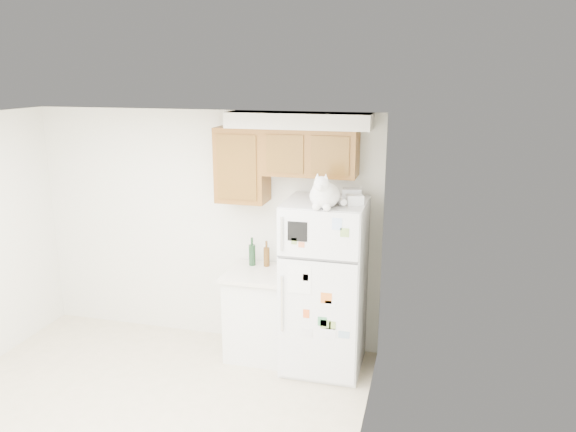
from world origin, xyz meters
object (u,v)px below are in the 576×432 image
(storage_box_front, at_px, (355,200))
(bottle_green, at_px, (252,251))
(bottle_amber, at_px, (267,254))
(refrigerator, at_px, (324,286))
(base_counter, at_px, (259,313))
(storage_box_back, at_px, (352,194))
(cat, at_px, (324,194))

(storage_box_front, distance_m, bottle_green, 1.31)
(bottle_amber, bearing_deg, refrigerator, -19.74)
(storage_box_front, relative_size, bottle_amber, 0.55)
(base_counter, xyz_separation_m, bottle_green, (-0.12, 0.15, 0.61))
(storage_box_back, height_order, storage_box_front, storage_box_back)
(storage_box_back, bearing_deg, refrigerator, -148.95)
(refrigerator, distance_m, storage_box_front, 0.94)
(storage_box_front, bearing_deg, storage_box_back, 84.42)
(base_counter, relative_size, bottle_green, 3.08)
(storage_box_front, distance_m, bottle_amber, 1.20)
(base_counter, height_order, cat, cat)
(cat, bearing_deg, storage_box_front, 39.09)
(base_counter, distance_m, bottle_amber, 0.62)
(base_counter, relative_size, storage_box_back, 5.11)
(refrigerator, distance_m, base_counter, 0.79)
(base_counter, height_order, storage_box_front, storage_box_front)
(bottle_amber, bearing_deg, storage_box_front, -17.45)
(bottle_green, distance_m, bottle_amber, 0.15)
(cat, relative_size, storage_box_back, 2.68)
(storage_box_back, xyz_separation_m, storage_box_front, (0.06, -0.23, -0.01))
(storage_box_back, distance_m, bottle_amber, 1.12)
(storage_box_front, bearing_deg, cat, -161.05)
(base_counter, xyz_separation_m, storage_box_front, (0.97, -0.13, 1.28))
(base_counter, distance_m, storage_box_front, 1.61)
(cat, height_order, bottle_green, cat)
(base_counter, bearing_deg, bottle_amber, 77.59)
(refrigerator, height_order, bottle_green, refrigerator)
(storage_box_back, bearing_deg, bottle_amber, 169.34)
(base_counter, xyz_separation_m, storage_box_back, (0.91, 0.10, 1.29))
(bottle_amber, bearing_deg, cat, -35.53)
(refrigerator, bearing_deg, cat, -82.17)
(refrigerator, xyz_separation_m, base_counter, (-0.69, 0.07, -0.39))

